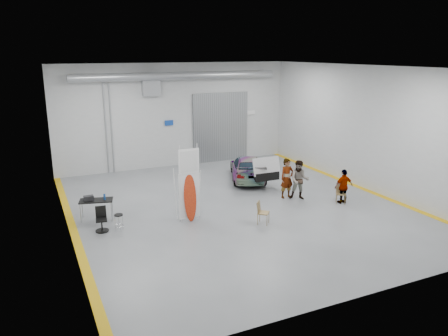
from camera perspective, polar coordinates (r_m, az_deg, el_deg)
name	(u,v)px	position (r m, az deg, el deg)	size (l,w,h in m)	color
ground	(237,207)	(19.31, 1.67, -5.06)	(16.00, 16.00, 0.00)	slate
room_shell	(221,108)	(20.40, -0.42, 7.85)	(14.02, 16.18, 6.01)	#B4B6B9
sedan_car	(248,168)	(23.25, 3.12, 0.03)	(1.75, 4.29, 1.24)	white
person_a	(287,178)	(20.40, 8.23, -1.34)	(0.68, 0.45, 1.87)	#976D52
person_b	(299,180)	(20.28, 9.83, -1.55)	(0.90, 0.69, 1.84)	teal
person_c	(344,186)	(20.20, 15.36, -2.33)	(0.91, 0.38, 1.58)	#9F5D35
surfboard_display	(189,191)	(17.39, -4.54, -2.96)	(0.89, 0.27, 3.15)	white
folding_chair_near	(263,217)	(17.42, 5.14, -6.39)	(0.60, 0.69, 0.92)	olive
folding_chair_far	(340,197)	(20.30, 14.96, -3.74)	(0.58, 0.63, 0.88)	olive
shop_stool	(119,223)	(17.16, -13.55, -6.95)	(0.34, 0.34, 0.67)	black
work_table	(94,200)	(18.37, -16.60, -4.05)	(1.43, 0.95, 1.07)	#92949A
office_chair	(101,221)	(17.28, -15.74, -6.64)	(0.50, 0.50, 0.94)	black
trunk_lid	(266,164)	(21.48, 5.49, 0.50)	(1.45, 0.88, 0.04)	silver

